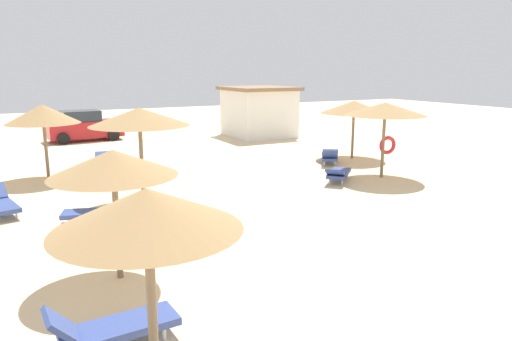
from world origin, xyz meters
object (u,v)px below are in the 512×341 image
Objects in this scene: parasol_0 at (43,114)px; parasol_3 at (354,107)px; lounger_0 at (103,164)px; lounger_1 at (101,211)px; lounger_5 at (338,173)px; parked_car at (84,126)px; parasol_1 at (139,117)px; beach_cabana at (259,111)px; lounger_2 at (0,203)px; lounger_4 at (110,327)px; parasol_4 at (147,211)px; parasol_5 at (385,110)px; lounger_3 at (329,156)px; parasol_6 at (113,164)px.

parasol_0 is 12.85m from parasol_3.
lounger_0 reaches higher than lounger_1.
lounger_5 is 16.19m from parked_car.
parasol_1 is 1.59× the size of lounger_5.
parasol_0 is 0.66× the size of beach_cabana.
parasol_3 is at bearing 8.72° from lounger_2.
lounger_4 is (-0.05, -12.24, -2.09)m from parasol_0.
parasol_0 is 10.96m from lounger_5.
parasol_4 is 23.42m from beach_cabana.
lounger_4 is 0.46× the size of parked_car.
parasol_1 is 1.53× the size of lounger_4.
lounger_5 is at bearing -37.37° from lounger_0.
lounger_1 is at bearing -176.28° from parasol_5.
lounger_1 is at bearing -174.07° from lounger_5.
lounger_4 reaches higher than lounger_0.
parasol_1 is 8.84m from parasol_4.
parasol_6 is at bearing -144.75° from lounger_3.
parked_car reaches higher than lounger_1.
lounger_0 is 9.20m from lounger_5.
parasol_4 reaches higher than lounger_3.
parasol_1 reaches higher than parasol_0.
lounger_5 is (9.34, -5.33, -2.10)m from parasol_0.
lounger_3 is (-0.19, 3.05, -2.23)m from parasol_5.
beach_cabana is (2.92, 11.77, 1.20)m from lounger_5.
lounger_2 is at bearing 173.57° from lounger_5.
lounger_5 is (10.88, -1.23, -0.01)m from lounger_2.
parked_car is at bearing 74.42° from parasol_0.
parasol_3 is at bearing 43.19° from parasol_4.
lounger_2 is at bearing -107.13° from parked_car.
parked_car is (2.62, 9.39, -1.59)m from parasol_0.
beach_cabana reaches higher than parasol_1.
parasol_1 is 1.48× the size of lounger_0.
parasol_1 is 0.96× the size of parasol_3.
lounger_1 is 17.09m from beach_cabana.
lounger_3 is 0.45× the size of beach_cabana.
parasol_0 is 0.91× the size of parasol_3.
lounger_1 reaches higher than lounger_5.
beach_cabana is (1.24, 8.93, 1.18)m from lounger_3.
parasol_0 is 1.02× the size of parasol_4.
parasol_1 is at bearing 70.52° from parasol_6.
lounger_5 is (8.50, 0.88, -0.01)m from lounger_1.
parked_car is at bearing 72.87° from lounger_2.
lounger_1 is 15.71m from parked_car.
parked_car is at bearing 125.26° from lounger_3.
lounger_1 is (0.27, 3.66, -1.98)m from parasol_6.
parked_car is (0.34, 14.43, -1.83)m from parasol_1.
parasol_5 is 1.52× the size of lounger_0.
lounger_5 is (-1.87, 0.21, -2.24)m from parasol_5.
parasol_3 reaches higher than parasol_6.
parasol_4 is 3.78m from parasol_6.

